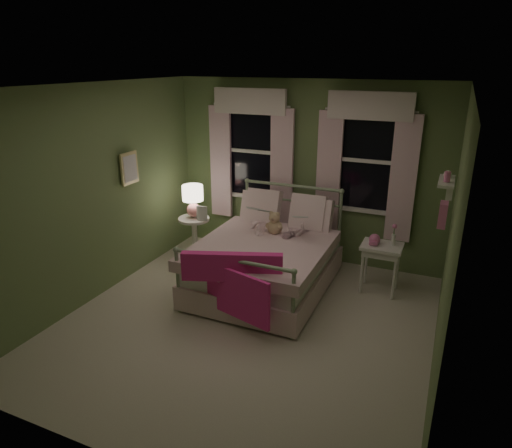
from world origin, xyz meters
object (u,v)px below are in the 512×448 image
at_px(nightstand_left, 195,232).
at_px(teddy_bear, 275,224).
at_px(child_left, 260,207).
at_px(nightstand_right, 381,252).
at_px(child_right, 299,216).
at_px(bed, 267,260).
at_px(table_lamp, 193,198).

bearing_deg(nightstand_left, teddy_bear, -6.54).
height_order(child_left, nightstand_right, child_left).
relative_size(child_left, nightstand_left, 1.16).
relative_size(nightstand_left, nightstand_right, 1.02).
bearing_deg(nightstand_right, nightstand_left, -178.90).
bearing_deg(child_right, nightstand_right, -157.69).
height_order(child_left, nightstand_left, child_left).
bearing_deg(bed, table_lamp, 162.68).
relative_size(nightstand_left, table_lamp, 1.38).
bearing_deg(teddy_bear, child_right, 29.50).
relative_size(child_right, table_lamp, 1.36).
height_order(bed, child_left, child_left).
distance_m(teddy_bear, table_lamp, 1.35).
height_order(teddy_bear, nightstand_left, teddy_bear).
bearing_deg(child_right, table_lamp, 20.09).
relative_size(bed, teddy_bear, 6.31).
bearing_deg(table_lamp, nightstand_left, 180.00).
distance_m(teddy_bear, nightstand_right, 1.41).
height_order(nightstand_left, nightstand_right, same).
height_order(nightstand_left, table_lamp, table_lamp).
height_order(bed, child_right, child_right).
xyz_separation_m(teddy_bear, table_lamp, (-1.33, 0.15, 0.16)).
height_order(child_right, table_lamp, child_right).
xyz_separation_m(child_left, table_lamp, (-1.05, -0.01, 0.01)).
distance_m(table_lamp, nightstand_right, 2.74).
distance_m(bed, child_left, 0.76).
bearing_deg(table_lamp, bed, -17.32).
relative_size(child_left, teddy_bear, 2.34).
height_order(child_right, teddy_bear, child_right).
bearing_deg(teddy_bear, bed, -90.00).
xyz_separation_m(teddy_bear, nightstand_left, (-1.33, 0.15, -0.37)).
bearing_deg(child_right, nightstand_left, 20.09).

